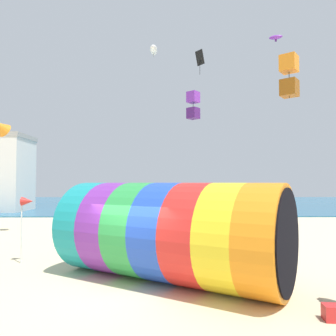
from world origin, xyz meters
TOP-DOWN VIEW (x-y plane):
  - ground_plane at (0.00, 0.00)m, footprint 120.00×120.00m
  - sea at (0.00, 40.37)m, footprint 120.00×40.00m
  - giant_inflatable_tube at (1.31, 0.95)m, footprint 8.04×6.61m
  - kite_purple_box at (2.56, 6.29)m, footprint 0.71×0.71m
  - kite_purple_parafoil at (10.39, 16.88)m, footprint 1.16×0.78m
  - kite_white_parafoil at (0.28, 14.33)m, footprint 0.75×1.56m
  - kite_orange_box at (5.88, 2.37)m, footprint 0.82×0.82m
  - kite_black_diamond at (3.82, 14.92)m, footprint 0.71×0.79m
  - beach_flag at (-4.38, 3.37)m, footprint 0.47×0.36m
  - cooler_box at (5.12, -2.15)m, footprint 0.56×0.42m

SIDE VIEW (x-z plane):
  - ground_plane at x=0.00m, z-range 0.00..0.00m
  - sea at x=0.00m, z-range 0.00..0.10m
  - cooler_box at x=5.12m, z-range 0.00..0.36m
  - giant_inflatable_tube at x=1.31m, z-range 0.00..3.20m
  - beach_flag at x=-4.38m, z-range 1.02..3.65m
  - kite_purple_box at x=2.56m, z-range 6.33..7.77m
  - kite_orange_box at x=5.88m, z-range 6.42..8.09m
  - kite_black_diamond at x=3.82m, z-range 11.87..13.73m
  - kite_white_parafoil at x=0.28m, z-range 12.75..13.60m
  - kite_purple_parafoil at x=10.39m, z-range 15.06..15.61m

